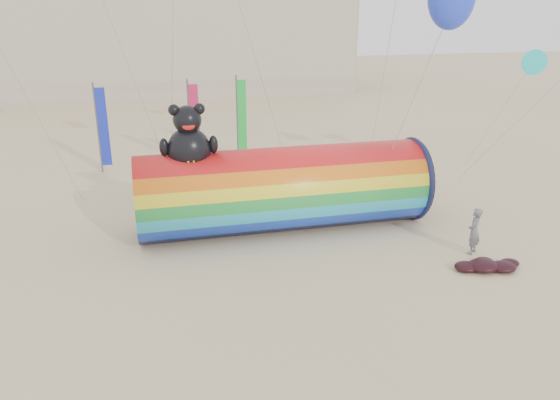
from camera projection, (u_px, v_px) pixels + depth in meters
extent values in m
plane|color=#CCB58C|center=(277.00, 277.00, 19.78)|extent=(160.00, 160.00, 0.00)
cylinder|color=red|center=(283.00, 189.00, 23.50)|extent=(12.39, 3.61, 3.61)
torus|color=#0F1438|center=(412.00, 178.00, 24.87)|extent=(0.25, 3.79, 3.79)
cylinder|color=black|center=(415.00, 178.00, 24.90)|extent=(0.06, 3.58, 3.58)
ellipsoid|color=black|center=(189.00, 150.00, 21.95)|extent=(1.76, 1.58, 1.86)
ellipsoid|color=yellow|center=(190.00, 156.00, 21.46)|extent=(0.91, 0.40, 0.79)
sphere|color=black|center=(187.00, 120.00, 21.52)|extent=(1.14, 1.14, 1.14)
sphere|color=black|center=(174.00, 110.00, 21.27)|extent=(0.45, 0.45, 0.45)
sphere|color=black|center=(199.00, 109.00, 21.49)|extent=(0.45, 0.45, 0.45)
ellipsoid|color=red|center=(188.00, 126.00, 21.15)|extent=(0.50, 0.18, 0.32)
ellipsoid|color=black|center=(164.00, 147.00, 21.56)|extent=(0.37, 0.37, 0.74)
ellipsoid|color=black|center=(213.00, 144.00, 22.00)|extent=(0.37, 0.37, 0.74)
imported|color=#5A5D61|center=(474.00, 231.00, 21.33)|extent=(0.82, 0.79, 1.90)
ellipsoid|color=black|center=(483.00, 266.00, 20.18)|extent=(1.17, 0.99, 0.41)
ellipsoid|color=black|center=(503.00, 267.00, 20.16)|extent=(0.99, 0.84, 0.34)
ellipsoid|color=black|center=(466.00, 267.00, 20.20)|extent=(0.91, 0.77, 0.32)
ellipsoid|color=black|center=(484.00, 262.00, 20.63)|extent=(0.78, 0.66, 0.27)
ellipsoid|color=black|center=(510.00, 263.00, 20.57)|extent=(0.73, 0.62, 0.25)
cylinder|color=#59595E|center=(98.00, 128.00, 31.09)|extent=(0.10, 0.10, 5.20)
cube|color=#1928BC|center=(103.00, 127.00, 31.15)|extent=(0.56, 0.06, 4.50)
cylinder|color=#59595E|center=(189.00, 124.00, 32.30)|extent=(0.10, 0.10, 5.20)
cube|color=#C71C52|center=(195.00, 122.00, 32.35)|extent=(0.56, 0.06, 4.50)
cylinder|color=#59595E|center=(237.00, 117.00, 34.08)|extent=(0.10, 0.10, 5.20)
cube|color=green|center=(242.00, 116.00, 34.14)|extent=(0.56, 0.06, 4.50)
cone|color=#1BDBD9|center=(531.00, 61.00, 28.15)|extent=(1.28, 1.28, 1.15)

